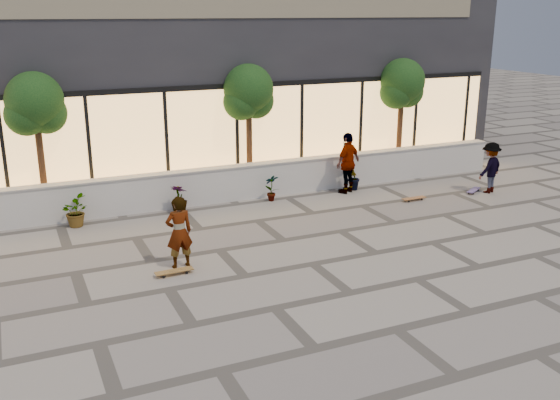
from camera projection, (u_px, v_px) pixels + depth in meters
name	position (u px, v px, depth m)	size (l,w,h in m)	color
ground	(275.00, 308.00, 11.83)	(80.00, 80.00, 0.00)	gray
planter_wall	(177.00, 189.00, 17.79)	(22.00, 0.42, 1.04)	silver
retail_building	(130.00, 46.00, 21.50)	(24.00, 9.17, 8.50)	#25242A
shrub_c	(74.00, 211.00, 16.22)	(0.73, 0.63, 0.81)	#113614
shrub_d	(179.00, 199.00, 17.31)	(0.45, 0.45, 0.81)	#113614
shrub_e	(272.00, 188.00, 18.40)	(0.43, 0.29, 0.81)	#113614
shrub_f	(354.00, 178.00, 19.49)	(0.45, 0.36, 0.81)	#113614
tree_midwest	(35.00, 107.00, 16.32)	(1.60, 1.50, 3.92)	#4D2B1B
tree_mideast	(249.00, 95.00, 18.66)	(1.60, 1.50, 3.92)	#4D2B1B
tree_east	(402.00, 86.00, 20.80)	(1.60, 1.50, 3.92)	#4D2B1B
skater_center	(179.00, 232.00, 13.50)	(0.59, 0.39, 1.62)	white
skater_right_near	(348.00, 163.00, 19.08)	(1.10, 0.46, 1.88)	white
skater_right_far	(490.00, 168.00, 19.15)	(1.02, 0.58, 1.57)	maroon
skateboard_center	(174.00, 271.00, 13.29)	(0.83, 0.24, 0.10)	brown
skateboard_right_near	(414.00, 198.00, 18.49)	(0.77, 0.21, 0.09)	brown
skateboard_right_far	(474.00, 190.00, 19.33)	(0.76, 0.56, 0.09)	#584783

